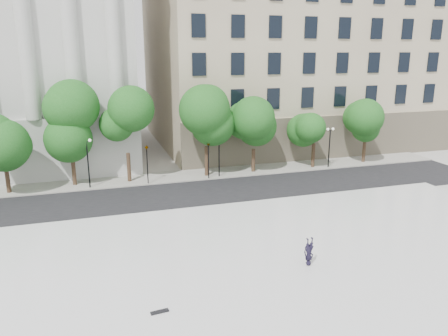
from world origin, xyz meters
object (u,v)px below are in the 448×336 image
Objects in this scene: traffic_light_east at (208,142)px; person_lying at (309,261)px; skateboard at (160,312)px; traffic_light_west at (146,146)px.

traffic_light_east is 19.53m from person_lying.
person_lying is 8.92m from skateboard.
skateboard is (-8.16, -21.39, -3.20)m from traffic_light_east.
person_lying reaches higher than skateboard.
traffic_light_east is 23.12m from skateboard.
traffic_light_east reaches higher than traffic_light_west.
traffic_light_west is at bearing 180.00° from traffic_light_east.
traffic_light_east is at bearing 87.80° from person_lying.
person_lying is 1.96× the size of skateboard.
traffic_light_east is 5.06× the size of skateboard.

